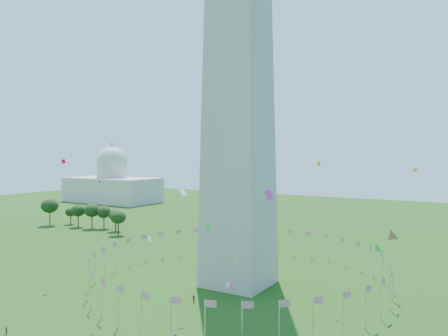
{
  "coord_description": "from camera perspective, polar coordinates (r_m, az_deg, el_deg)",
  "views": [
    {
      "loc": [
        58.33,
        -55.1,
        36.56
      ],
      "look_at": [
        4.28,
        35.0,
        32.89
      ],
      "focal_mm": 35.0,
      "sensor_mm": 36.0,
      "label": 1
    }
  ],
  "objects": [
    {
      "name": "kites_aloft",
      "position": [
        93.51,
        1.6,
        -8.88
      ],
      "size": [
        109.1,
        62.93,
        30.69
      ],
      "color": "#CC2699",
      "rests_on": "ground"
    },
    {
      "name": "capitol_building",
      "position": [
        335.05,
        -14.42,
        -0.38
      ],
      "size": [
        70.0,
        35.0,
        46.0
      ],
      "primitive_type": null,
      "color": "beige",
      "rests_on": "ground"
    },
    {
      "name": "flag_ring",
      "position": [
        124.4,
        1.91,
        -12.93
      ],
      "size": [
        80.24,
        80.24,
        9.0
      ],
      "color": "silver",
      "rests_on": "ground"
    },
    {
      "name": "tree_line_west",
      "position": [
        222.55,
        -17.71,
        -6.07
      ],
      "size": [
        56.08,
        15.67,
        13.22
      ],
      "color": "#234316",
      "rests_on": "ground"
    }
  ]
}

